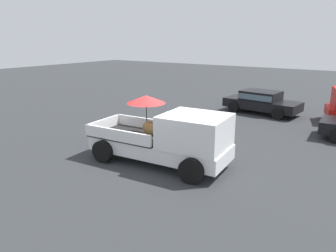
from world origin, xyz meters
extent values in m
plane|color=#2D3033|center=(0.00, 0.00, 0.00)|extent=(80.00, 80.00, 0.00)
cylinder|color=black|center=(1.67, 1.12, 0.40)|extent=(0.82, 0.34, 0.80)
cylinder|color=black|center=(1.82, -0.84, 0.40)|extent=(0.82, 0.34, 0.80)
cylinder|color=black|center=(-1.82, 0.84, 0.40)|extent=(0.82, 0.34, 0.80)
cylinder|color=black|center=(-1.67, -1.12, 0.40)|extent=(0.82, 0.34, 0.80)
cube|color=white|center=(0.00, 0.00, 0.57)|extent=(5.13, 2.20, 0.50)
cube|color=white|center=(1.40, 0.11, 1.36)|extent=(2.24, 2.02, 1.08)
cube|color=#4C606B|center=(2.39, 0.19, 1.56)|extent=(0.20, 1.72, 0.64)
cube|color=black|center=(-1.15, -0.09, 0.85)|extent=(2.94, 2.06, 0.06)
cube|color=white|center=(-1.22, 0.82, 1.08)|extent=(2.80, 0.33, 0.40)
cube|color=white|center=(-1.07, -1.01, 1.08)|extent=(2.80, 0.33, 0.40)
cube|color=white|center=(-2.49, -0.20, 1.08)|extent=(0.25, 1.84, 0.40)
ellipsoid|color=olive|center=(-0.50, 0.17, 1.14)|extent=(0.70, 0.37, 0.52)
sphere|color=olive|center=(-0.20, 0.20, 1.46)|extent=(0.30, 0.30, 0.28)
cone|color=olive|center=(-0.21, 0.27, 1.60)|extent=(0.10, 0.10, 0.12)
cone|color=olive|center=(-0.20, 0.12, 1.60)|extent=(0.10, 0.10, 0.12)
cylinder|color=black|center=(-0.66, 0.15, 1.49)|extent=(0.03, 0.03, 1.22)
cone|color=red|center=(-0.66, 0.15, 2.20)|extent=(1.50, 1.50, 0.28)
cylinder|color=black|center=(1.97, 10.36, 0.33)|extent=(0.68, 0.29, 0.66)
cylinder|color=black|center=(1.77, 8.62, 0.33)|extent=(0.68, 0.29, 0.66)
cylinder|color=black|center=(-0.71, 10.67, 0.33)|extent=(0.68, 0.29, 0.66)
cylinder|color=black|center=(-0.91, 8.93, 0.33)|extent=(0.68, 0.29, 0.66)
cube|color=black|center=(0.53, 9.64, 0.55)|extent=(4.47, 2.24, 0.52)
cube|color=black|center=(0.43, 9.66, 1.05)|extent=(2.27, 1.83, 0.56)
cube|color=#4C606B|center=(0.43, 9.66, 1.05)|extent=(2.22, 1.90, 0.32)
camera|label=1|loc=(6.26, -8.64, 4.31)|focal=33.87mm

